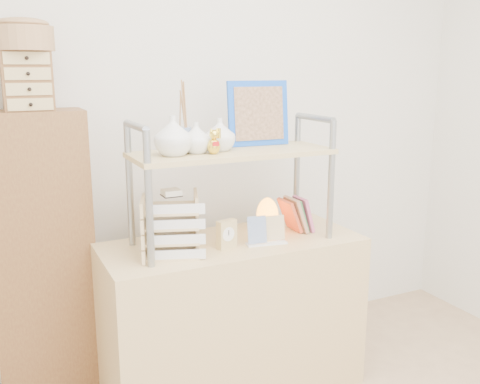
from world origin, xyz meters
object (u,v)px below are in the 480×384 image
object	(u,v)px
desk	(233,316)
salt_lamp	(267,216)
letter_tray	(172,229)
cabinet	(42,257)

from	to	relation	value
desk	salt_lamp	distance (m)	0.51
letter_tray	cabinet	bearing A→B (deg)	139.62
cabinet	letter_tray	distance (m)	0.67
desk	cabinet	distance (m)	0.93
desk	salt_lamp	xyz separation A→B (m)	(0.20, 0.03, 0.47)
cabinet	salt_lamp	world-z (taller)	cabinet
desk	letter_tray	distance (m)	0.58
desk	cabinet	bearing A→B (deg)	155.18
desk	letter_tray	world-z (taller)	letter_tray
cabinet	letter_tray	size ratio (longest dim) A/B	4.64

